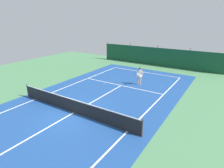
% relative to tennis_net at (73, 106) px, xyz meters
% --- Properties ---
extents(ground_plane, '(36.00, 36.00, 0.00)m').
position_rel_tennis_net_xyz_m(ground_plane, '(0.00, 0.00, -0.51)').
color(ground_plane, '#4C8456').
extents(court_surface, '(11.02, 26.60, 0.01)m').
position_rel_tennis_net_xyz_m(court_surface, '(0.00, 0.00, -0.51)').
color(court_surface, '#1E478C').
rests_on(court_surface, ground).
extents(tennis_net, '(10.12, 0.10, 1.10)m').
position_rel_tennis_net_xyz_m(tennis_net, '(0.00, 0.00, 0.00)').
color(tennis_net, black).
rests_on(tennis_net, ground).
extents(back_fence, '(16.30, 0.98, 2.70)m').
position_rel_tennis_net_xyz_m(back_fence, '(-0.00, 16.37, 0.16)').
color(back_fence, '#14472D').
rests_on(back_fence, ground).
extents(tennis_player, '(0.57, 0.82, 1.64)m').
position_rel_tennis_net_xyz_m(tennis_player, '(1.32, 7.57, 0.45)').
color(tennis_player, '#D8AD8C').
rests_on(tennis_player, ground).
extents(tennis_ball_near_player, '(0.07, 0.07, 0.07)m').
position_rel_tennis_net_xyz_m(tennis_ball_near_player, '(3.47, 7.78, -0.48)').
color(tennis_ball_near_player, '#CCDB33').
rests_on(tennis_ball_near_player, ground).
extents(tennis_ball_midcourt, '(0.07, 0.07, 0.07)m').
position_rel_tennis_net_xyz_m(tennis_ball_midcourt, '(-1.59, 5.84, -0.48)').
color(tennis_ball_midcourt, '#CCDB33').
rests_on(tennis_ball_midcourt, ground).
extents(tennis_ball_by_sideline, '(0.07, 0.07, 0.07)m').
position_rel_tennis_net_xyz_m(tennis_ball_by_sideline, '(-3.91, 6.68, -0.48)').
color(tennis_ball_by_sideline, '#CCDB33').
rests_on(tennis_ball_by_sideline, ground).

